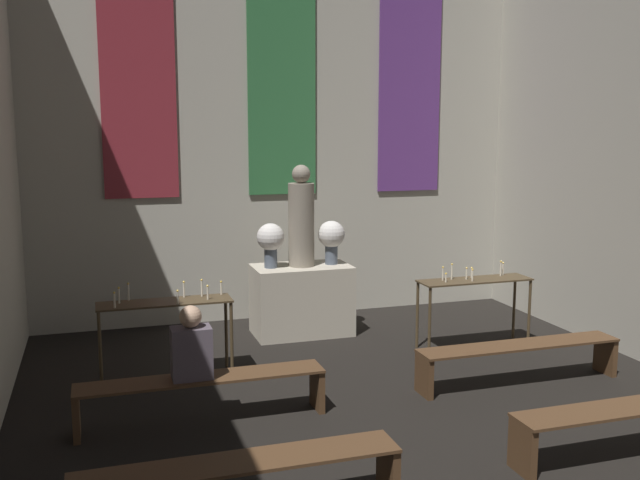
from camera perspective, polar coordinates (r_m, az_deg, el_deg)
wall_back at (r=10.11m, az=-3.16°, el=9.53°), size 7.12×0.16×5.53m
altar at (r=9.40m, az=-1.48°, el=-4.81°), size 1.26×0.73×0.91m
statue at (r=9.20m, az=-1.51°, el=1.61°), size 0.34×0.34×1.31m
flower_vase_left at (r=9.13m, az=-3.98°, el=0.00°), size 0.35×0.35×0.58m
flower_vase_right at (r=9.36m, az=0.92°, el=0.24°), size 0.35×0.35×0.58m
candle_rack_left at (r=7.85m, az=-12.27°, el=-5.67°), size 1.42×0.39×1.05m
candle_rack_right at (r=8.98m, az=12.24°, el=-3.85°), size 1.42×0.39×1.06m
pew_third_left at (r=5.17m, az=-6.44°, el=-18.24°), size 2.27×0.36×0.44m
pew_third_right at (r=6.61m, az=24.15°, el=-12.78°), size 2.27×0.36×0.44m
pew_back_left at (r=6.75m, az=-9.39°, el=-11.62°), size 2.27×0.36×0.44m
pew_back_right at (r=7.91m, az=15.65°, el=-8.76°), size 2.27×0.36×0.44m
person_seated at (r=6.61m, az=-10.26°, el=-8.41°), size 0.36×0.24×0.68m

